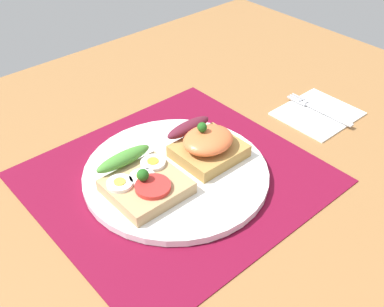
# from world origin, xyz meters

# --- Properties ---
(ground_plane) EXTENTS (1.20, 0.90, 0.03)m
(ground_plane) POSITION_xyz_m (0.00, 0.00, -0.02)
(ground_plane) COLOR olive
(placemat) EXTENTS (0.37, 0.35, 0.00)m
(placemat) POSITION_xyz_m (0.00, 0.00, 0.00)
(placemat) COLOR maroon
(placemat) RESTS_ON ground_plane
(plate) EXTENTS (0.26, 0.26, 0.01)m
(plate) POSITION_xyz_m (0.00, 0.00, 0.01)
(plate) COLOR white
(plate) RESTS_ON placemat
(sandwich_egg_tomato) EXTENTS (0.10, 0.11, 0.04)m
(sandwich_egg_tomato) POSITION_xyz_m (-0.06, 0.00, 0.03)
(sandwich_egg_tomato) COLOR tan
(sandwich_egg_tomato) RESTS_ON plate
(sandwich_salmon) EXTENTS (0.09, 0.10, 0.06)m
(sandwich_salmon) POSITION_xyz_m (0.06, -0.00, 0.03)
(sandwich_salmon) COLOR #AD8343
(sandwich_salmon) RESTS_ON plate
(napkin) EXTENTS (0.13, 0.11, 0.01)m
(napkin) POSITION_xyz_m (0.29, -0.03, 0.00)
(napkin) COLOR white
(napkin) RESTS_ON ground_plane
(fork) EXTENTS (0.02, 0.13, 0.00)m
(fork) POSITION_xyz_m (0.29, -0.03, 0.01)
(fork) COLOR #B7B7BC
(fork) RESTS_ON napkin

